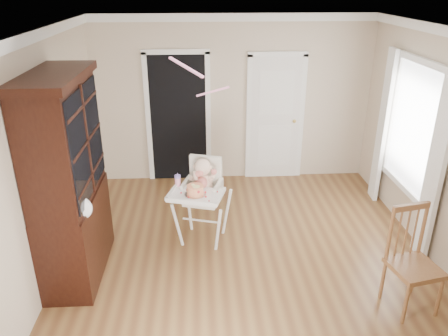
{
  "coord_description": "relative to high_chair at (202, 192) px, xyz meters",
  "views": [
    {
      "loc": [
        -0.55,
        -4.43,
        3.17
      ],
      "look_at": [
        -0.27,
        0.42,
        1.06
      ],
      "focal_mm": 35.0,
      "sensor_mm": 36.0,
      "label": 1
    }
  ],
  "objects": [
    {
      "name": "china_cabinet",
      "position": [
        -1.44,
        -0.58,
        0.46
      ],
      "size": [
        0.62,
        1.38,
        2.33
      ],
      "color": "black",
      "rests_on": "floor"
    },
    {
      "name": "wall_right",
      "position": [
        2.79,
        -0.51,
        0.65
      ],
      "size": [
        0.0,
        5.0,
        5.0
      ],
      "primitive_type": "plane",
      "rotation": [
        1.57,
        0.0,
        -1.57
      ],
      "color": "beige",
      "rests_on": "floor"
    },
    {
      "name": "doorway",
      "position": [
        -0.36,
        1.97,
        0.41
      ],
      "size": [
        1.06,
        0.05,
        2.22
      ],
      "color": "black",
      "rests_on": "wall_back"
    },
    {
      "name": "dining_chair",
      "position": [
        2.12,
        -1.38,
        -0.18
      ],
      "size": [
        0.54,
        0.54,
        1.11
      ],
      "rotation": [
        0.0,
        0.0,
        0.21
      ],
      "color": "brown",
      "rests_on": "floor"
    },
    {
      "name": "floor",
      "position": [
        0.54,
        -0.51,
        -0.7
      ],
      "size": [
        5.0,
        5.0,
        0.0
      ],
      "primitive_type": "plane",
      "color": "brown",
      "rests_on": "ground"
    },
    {
      "name": "ceiling",
      "position": [
        0.54,
        -0.51,
        2.0
      ],
      "size": [
        5.0,
        5.0,
        0.0
      ],
      "primitive_type": "plane",
      "rotation": [
        3.14,
        0.0,
        0.0
      ],
      "color": "white",
      "rests_on": "wall_back"
    },
    {
      "name": "wall_back",
      "position": [
        0.54,
        1.99,
        0.65
      ],
      "size": [
        4.5,
        0.0,
        4.5
      ],
      "primitive_type": "plane",
      "rotation": [
        1.57,
        0.0,
        0.0
      ],
      "color": "beige",
      "rests_on": "floor"
    },
    {
      "name": "baby",
      "position": [
        0.01,
        0.03,
        0.17
      ],
      "size": [
        0.32,
        0.3,
        0.51
      ],
      "rotation": [
        0.0,
        0.0,
        -0.29
      ],
      "color": "beige",
      "rests_on": "high_chair"
    },
    {
      "name": "sippy_cup",
      "position": [
        -0.3,
        0.0,
        0.17
      ],
      "size": [
        0.08,
        0.08,
        0.19
      ],
      "rotation": [
        0.0,
        0.0,
        -0.29
      ],
      "color": "pink",
      "rests_on": "high_chair"
    },
    {
      "name": "high_chair",
      "position": [
        0.0,
        0.0,
        0.0
      ],
      "size": [
        0.84,
        0.95,
        1.14
      ],
      "rotation": [
        0.0,
        0.0,
        -0.29
      ],
      "color": "white",
      "rests_on": "floor"
    },
    {
      "name": "cake",
      "position": [
        -0.08,
        -0.25,
        0.15
      ],
      "size": [
        0.26,
        0.26,
        0.12
      ],
      "color": "silver",
      "rests_on": "high_chair"
    },
    {
      "name": "streamer",
      "position": [
        -0.13,
        -0.59,
        1.67
      ],
      "size": [
        0.35,
        0.38,
        0.15
      ],
      "primitive_type": null,
      "rotation": [
        0.26,
        0.0,
        0.75
      ],
      "color": "pink",
      "rests_on": "ceiling"
    },
    {
      "name": "closet_door",
      "position": [
        1.24,
        1.96,
        0.32
      ],
      "size": [
        0.96,
        0.09,
        2.13
      ],
      "color": "white",
      "rests_on": "wall_back"
    },
    {
      "name": "crown_molding",
      "position": [
        0.54,
        -0.51,
        1.94
      ],
      "size": [
        4.5,
        5.0,
        0.12
      ],
      "primitive_type": null,
      "color": "white",
      "rests_on": "ceiling"
    },
    {
      "name": "wall_left",
      "position": [
        -1.71,
        -0.51,
        0.65
      ],
      "size": [
        0.0,
        5.0,
        5.0
      ],
      "primitive_type": "plane",
      "rotation": [
        1.57,
        0.0,
        1.57
      ],
      "color": "beige",
      "rests_on": "floor"
    },
    {
      "name": "window_right",
      "position": [
        2.72,
        0.29,
        0.58
      ],
      "size": [
        0.13,
        1.84,
        2.3
      ],
      "color": "white",
      "rests_on": "wall_right"
    }
  ]
}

